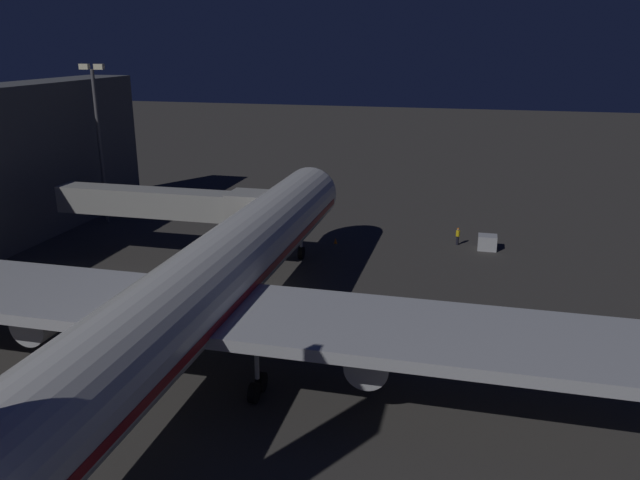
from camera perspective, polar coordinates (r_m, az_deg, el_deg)
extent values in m
plane|color=#383533|center=(52.58, -4.72, -5.26)|extent=(320.00, 320.00, 0.00)
cylinder|color=silver|center=(41.25, -9.61, -3.44)|extent=(5.34, 48.90, 5.34)
sphere|color=silver|center=(63.41, -0.89, 4.23)|extent=(5.24, 5.24, 5.24)
cube|color=maroon|center=(41.39, -9.58, -3.96)|extent=(5.40, 46.95, 0.50)
cube|color=black|center=(61.69, -1.28, 4.74)|extent=(2.94, 1.40, 0.90)
cube|color=#B7BABF|center=(39.19, -11.19, -6.16)|extent=(55.09, 8.16, 0.70)
cylinder|color=#B7BABF|center=(37.88, 4.89, -9.69)|extent=(2.52, 5.56, 2.52)
cylinder|color=black|center=(40.34, 5.53, -7.93)|extent=(2.14, 0.15, 2.14)
cylinder|color=#B7BABF|center=(46.03, -22.91, -6.00)|extent=(2.52, 5.56, 2.52)
cylinder|color=black|center=(48.08, -20.98, -4.77)|extent=(2.14, 0.15, 2.14)
cylinder|color=#B7BABF|center=(61.01, -1.72, 0.48)|extent=(0.28, 0.28, 2.45)
cylinder|color=black|center=(61.57, -1.70, -1.15)|extent=(0.45, 1.20, 1.20)
cylinder|color=#B7BABF|center=(37.90, -5.74, -10.73)|extent=(0.28, 0.28, 2.45)
cylinder|color=black|center=(39.32, -5.34, -12.64)|extent=(0.45, 1.20, 1.20)
cylinder|color=black|center=(38.27, -5.99, -13.58)|extent=(0.45, 1.20, 1.20)
cylinder|color=#B7BABF|center=(41.25, -16.95, -8.99)|extent=(0.28, 0.28, 2.45)
cylinder|color=black|center=(42.56, -16.28, -10.83)|extent=(0.45, 1.20, 1.20)
cylinder|color=black|center=(41.59, -17.18, -11.62)|extent=(0.45, 1.20, 1.20)
cube|color=#9E9E99|center=(61.94, -14.91, 3.31)|extent=(19.02, 2.60, 2.50)
cube|color=#9E9E99|center=(58.03, -6.62, 2.85)|extent=(3.20, 3.40, 3.00)
cube|color=black|center=(57.57, -5.31, 2.77)|extent=(0.70, 3.20, 2.70)
cylinder|color=#B7BABF|center=(59.35, -7.41, -0.35)|extent=(0.56, 0.56, 4.47)
cylinder|color=black|center=(59.76, -6.80, -2.16)|extent=(0.25, 0.60, 0.60)
cylinder|color=black|center=(60.18, -7.87, -2.06)|extent=(0.25, 0.60, 0.60)
cylinder|color=#59595E|center=(76.30, -19.24, 7.81)|extent=(0.40, 0.40, 17.40)
cube|color=#F9EFC6|center=(74.97, -19.34, 14.55)|extent=(1.10, 0.50, 0.60)
cube|color=#F9EFC6|center=(75.96, -20.52, 14.46)|extent=(1.10, 0.50, 0.60)
cube|color=#B7BABF|center=(66.35, 14.88, -0.22)|extent=(1.87, 1.62, 1.51)
cylinder|color=black|center=(67.24, 12.31, -0.04)|extent=(0.28, 0.28, 0.95)
cylinder|color=yellow|center=(67.01, 12.35, 0.59)|extent=(0.40, 0.40, 0.62)
sphere|color=tan|center=(66.89, 12.38, 0.95)|extent=(0.24, 0.24, 0.24)
sphere|color=orange|center=(66.88, 12.38, 0.99)|extent=(0.23, 0.23, 0.23)
cone|color=orange|center=(66.24, 1.41, -0.08)|extent=(0.36, 0.36, 0.55)
cone|color=orange|center=(67.28, -2.25, 0.19)|extent=(0.36, 0.36, 0.55)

